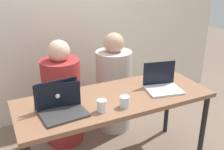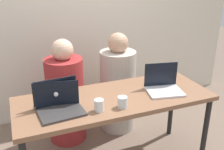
{
  "view_description": "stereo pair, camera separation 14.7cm",
  "coord_description": "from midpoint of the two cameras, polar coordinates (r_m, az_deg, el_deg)",
  "views": [
    {
      "loc": [
        -0.92,
        -1.83,
        1.79
      ],
      "look_at": [
        0.0,
        0.07,
        0.94
      ],
      "focal_mm": 42.0,
      "sensor_mm": 36.0,
      "label": 1
    },
    {
      "loc": [
        -0.78,
        -1.89,
        1.79
      ],
      "look_at": [
        0.0,
        0.07,
        0.94
      ],
      "focal_mm": 42.0,
      "sensor_mm": 36.0,
      "label": 2
    }
  ],
  "objects": [
    {
      "name": "water_glass_center",
      "position": [
        2.11,
        0.74,
        -6.02
      ],
      "size": [
        0.08,
        0.08,
        0.09
      ],
      "color": "silver",
      "rests_on": "desk"
    },
    {
      "name": "person_on_right",
      "position": [
        3.04,
        -1.02,
        -2.8
      ],
      "size": [
        0.5,
        0.5,
        1.16
      ],
      "rotation": [
        0.0,
        0.0,
        3.41
      ],
      "color": "#B8AFA4",
      "rests_on": "ground"
    },
    {
      "name": "laptop_back_left",
      "position": [
        2.2,
        -13.67,
        -5.17
      ],
      "size": [
        0.39,
        0.29,
        0.22
      ],
      "rotation": [
        0.0,
        0.0,
        2.95
      ],
      "color": "#B2B8B9",
      "rests_on": "desk"
    },
    {
      "name": "person_on_left",
      "position": [
        2.86,
        -12.19,
        -5.05
      ],
      "size": [
        0.41,
        0.41,
        1.15
      ],
      "rotation": [
        0.0,
        0.0,
        3.17
      ],
      "color": "#A02B2D",
      "rests_on": "ground"
    },
    {
      "name": "laptop_front_right",
      "position": [
        2.44,
        9.14,
        -1.94
      ],
      "size": [
        0.35,
        0.31,
        0.24
      ],
      "rotation": [
        0.0,
        0.0,
        -0.2
      ],
      "color": "silver",
      "rests_on": "desk"
    },
    {
      "name": "water_glass_left",
      "position": [
        2.05,
        -4.3,
        -6.88
      ],
      "size": [
        0.08,
        0.08,
        0.1
      ],
      "color": "white",
      "rests_on": "desk"
    },
    {
      "name": "desk",
      "position": [
        2.32,
        -1.11,
        -6.36
      ],
      "size": [
        1.71,
        0.66,
        0.76
      ],
      "color": "brown",
      "rests_on": "ground"
    },
    {
      "name": "back_wall",
      "position": [
        3.27,
        -10.76,
        12.53
      ],
      "size": [
        4.5,
        0.1,
        2.54
      ],
      "primitive_type": "cube",
      "color": "silver",
      "rests_on": "ground"
    },
    {
      "name": "laptop_front_left",
      "position": [
        2.07,
        -12.93,
        -6.78
      ],
      "size": [
        0.36,
        0.3,
        0.24
      ],
      "rotation": [
        0.0,
        0.0,
        0.08
      ],
      "color": "#383536",
      "rests_on": "desk"
    }
  ]
}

